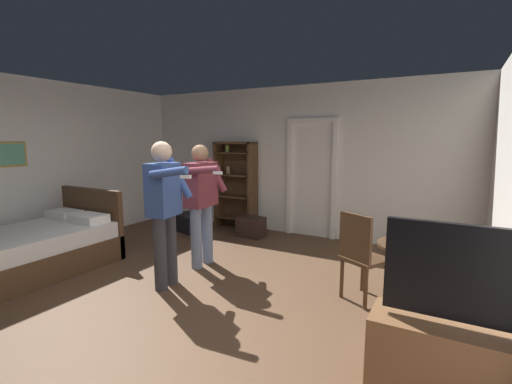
# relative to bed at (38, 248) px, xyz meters

# --- Properties ---
(ground_plane) EXTENTS (7.20, 7.20, 0.00)m
(ground_plane) POSITION_rel_bed_xyz_m (2.20, 0.17, -0.30)
(ground_plane) COLOR brown
(wall_back) EXTENTS (6.51, 0.12, 2.72)m
(wall_back) POSITION_rel_bed_xyz_m (2.20, 3.50, 1.06)
(wall_back) COLOR silver
(wall_back) RESTS_ON ground_plane
(wall_left) EXTENTS (0.15, 6.79, 2.72)m
(wall_left) POSITION_rel_bed_xyz_m (-1.00, 0.17, 1.06)
(wall_left) COLOR silver
(wall_left) RESTS_ON ground_plane
(doorway_frame) EXTENTS (0.93, 0.08, 2.13)m
(doorway_frame) POSITION_rel_bed_xyz_m (2.64, 3.42, 0.92)
(doorway_frame) COLOR white
(doorway_frame) RESTS_ON ground_plane
(bed) EXTENTS (1.32, 1.95, 1.02)m
(bed) POSITION_rel_bed_xyz_m (0.00, 0.00, 0.00)
(bed) COLOR #4C331E
(bed) RESTS_ON ground_plane
(bookshelf) EXTENTS (0.84, 0.32, 1.71)m
(bookshelf) POSITION_rel_bed_xyz_m (1.12, 3.27, 0.62)
(bookshelf) COLOR #4C331E
(bookshelf) RESTS_ON ground_plane
(tv_flatscreen) EXTENTS (1.22, 0.40, 1.26)m
(tv_flatscreen) POSITION_rel_bed_xyz_m (5.04, -0.16, 0.07)
(tv_flatscreen) COLOR brown
(tv_flatscreen) RESTS_ON ground_plane
(side_table) EXTENTS (0.70, 0.70, 0.70)m
(side_table) POSITION_rel_bed_xyz_m (4.55, 1.24, 0.17)
(side_table) COLOR #4C331E
(side_table) RESTS_ON ground_plane
(laptop) EXTENTS (0.39, 0.40, 0.15)m
(laptop) POSITION_rel_bed_xyz_m (4.53, 1.20, 0.45)
(laptop) COLOR black
(laptop) RESTS_ON side_table
(bottle_on_table) EXTENTS (0.06, 0.06, 0.22)m
(bottle_on_table) POSITION_rel_bed_xyz_m (4.69, 1.16, 0.49)
(bottle_on_table) COLOR #3F3A19
(bottle_on_table) RESTS_ON side_table
(wooden_chair) EXTENTS (0.57, 0.57, 0.99)m
(wooden_chair) POSITION_rel_bed_xyz_m (4.05, 1.17, 0.24)
(wooden_chair) COLOR #4C331E
(wooden_chair) RESTS_ON ground_plane
(person_blue_shirt) EXTENTS (0.71, 0.56, 1.75)m
(person_blue_shirt) POSITION_rel_bed_xyz_m (1.92, 0.44, 0.70)
(person_blue_shirt) COLOR #333338
(person_blue_shirt) RESTS_ON ground_plane
(person_striped_shirt) EXTENTS (0.67, 0.61, 1.70)m
(person_striped_shirt) POSITION_rel_bed_xyz_m (1.85, 1.24, 0.69)
(person_striped_shirt) COLOR slate
(person_striped_shirt) RESTS_ON ground_plane
(suitcase_dark) EXTENTS (0.51, 0.34, 0.37)m
(suitcase_dark) POSITION_rel_bed_xyz_m (1.72, 2.83, -0.12)
(suitcase_dark) COLOR black
(suitcase_dark) RESTS_ON ground_plane
(suitcase_small) EXTENTS (0.69, 0.55, 0.33)m
(suitcase_small) POSITION_rel_bed_xyz_m (0.45, 2.61, -0.14)
(suitcase_small) COLOR black
(suitcase_small) RESTS_ON ground_plane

